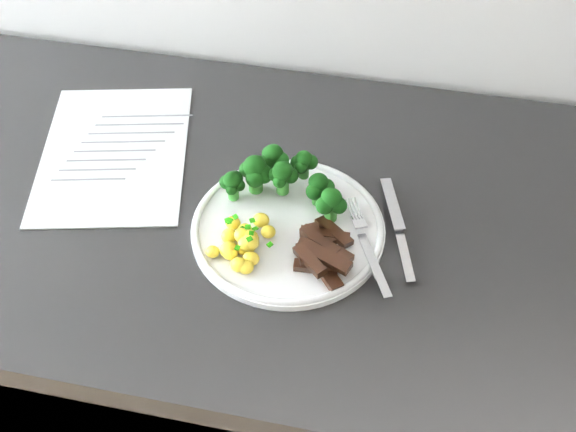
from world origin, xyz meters
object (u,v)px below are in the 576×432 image
potatoes (243,243)px  recipe_paper (114,152)px  counter (236,373)px  plate (288,228)px  knife (401,241)px  fork (369,250)px  beef_strips (323,251)px  broccoli (284,176)px

potatoes → recipe_paper: bearing=147.8°
recipe_paper → counter: bearing=-20.8°
recipe_paper → plate: size_ratio=1.31×
recipe_paper → knife: size_ratio=1.94×
knife → potatoes: bearing=-164.0°
recipe_paper → fork: bearing=-17.4°
recipe_paper → knife: bearing=-11.9°
counter → beef_strips: size_ratio=20.35×
recipe_paper → fork: 0.40m
plate → fork: fork is taller
potatoes → beef_strips: potatoes is taller
broccoli → knife: size_ratio=1.01×
recipe_paper → beef_strips: 0.36m
plate → beef_strips: (0.05, -0.04, 0.01)m
broccoli → potatoes: (-0.03, -0.10, -0.02)m
beef_strips → knife: bearing=26.2°
plate → counter: bearing=163.6°
plate → knife: knife is taller
plate → beef_strips: bearing=-36.6°
counter → broccoli: size_ratio=14.05×
broccoli → fork: bearing=-32.3°
potatoes → fork: (0.16, 0.02, -0.00)m
beef_strips → knife: (0.09, 0.05, -0.01)m
beef_strips → fork: bearing=14.8°
fork → recipe_paper: bearing=162.6°
counter → knife: bearing=-5.4°
fork → knife: fork is taller
recipe_paper → fork: (0.39, -0.12, 0.02)m
potatoes → knife: (0.19, 0.06, -0.01)m
plate → potatoes: bearing=-134.5°
recipe_paper → knife: 0.43m
beef_strips → recipe_paper: bearing=157.7°
counter → knife: knife is taller
recipe_paper → knife: (0.42, -0.09, 0.01)m
broccoli → fork: broccoli is taller
potatoes → plate: bearing=45.5°
plate → potatoes: potatoes is taller
broccoli → potatoes: bearing=-106.3°
fork → plate: bearing=167.4°
broccoli → knife: (0.16, -0.05, -0.04)m
potatoes → knife: 0.20m
broccoli → fork: 0.15m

